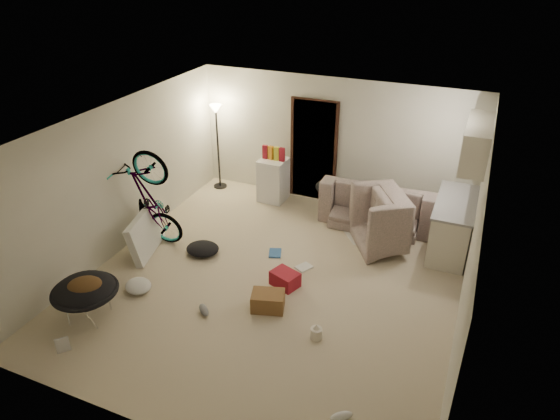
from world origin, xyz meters
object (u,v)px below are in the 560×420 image
at_px(drink_case_a, 268,301).
at_px(tv_box, 145,234).
at_px(floor_lamp, 217,129).
at_px(sofa, 378,207).
at_px(armchair, 400,225).
at_px(kitchen_counter, 452,226).
at_px(bicycle, 153,220).
at_px(juicer, 316,332).
at_px(drink_case_b, 285,279).
at_px(mini_fridge, 273,180).
at_px(saucer_chair, 86,296).

bearing_deg(drink_case_a, tv_box, 150.29).
xyz_separation_m(floor_lamp, tv_box, (0.10, -2.74, -0.97)).
height_order(sofa, armchair, armchair).
xyz_separation_m(kitchen_counter, tv_box, (-4.73, -2.09, -0.10)).
distance_m(bicycle, juicer, 3.56).
height_order(floor_lamp, drink_case_a, floor_lamp).
bearing_deg(armchair, drink_case_b, 113.00).
relative_size(floor_lamp, mini_fridge, 2.07).
distance_m(floor_lamp, drink_case_b, 3.96).
relative_size(sofa, drink_case_a, 4.48).
xyz_separation_m(saucer_chair, drink_case_a, (2.22, 1.15, -0.25)).
xyz_separation_m(drink_case_a, drink_case_b, (0.02, 0.61, -0.01)).
distance_m(sofa, juicer, 3.43).
height_order(kitchen_counter, bicycle, bicycle).
relative_size(floor_lamp, bicycle, 0.97).
xyz_separation_m(kitchen_counter, juicer, (-1.38, -2.98, -0.35)).
relative_size(bicycle, drink_case_a, 4.03).
bearing_deg(kitchen_counter, mini_fridge, 171.15).
distance_m(tv_box, juicer, 3.48).
bearing_deg(drink_case_a, bicycle, 145.05).
bearing_deg(bicycle, juicer, -111.30).
height_order(floor_lamp, armchair, floor_lamp).
bearing_deg(armchair, drink_case_a, 119.89).
xyz_separation_m(bicycle, mini_fridge, (1.20, 2.39, -0.05)).
distance_m(kitchen_counter, juicer, 3.30).
bearing_deg(sofa, armchair, 128.59).
relative_size(kitchen_counter, sofa, 0.72).
relative_size(bicycle, juicer, 8.17).
bearing_deg(kitchen_counter, armchair, -167.70).
xyz_separation_m(kitchen_counter, saucer_chair, (-4.44, -3.82, -0.06)).
relative_size(floor_lamp, drink_case_a, 3.90).
distance_m(sofa, mini_fridge, 2.18).
distance_m(kitchen_counter, mini_fridge, 3.58).
relative_size(tv_box, drink_case_b, 2.53).
height_order(bicycle, juicer, bicycle).
height_order(floor_lamp, mini_fridge, floor_lamp).
distance_m(floor_lamp, armchair, 4.19).
xyz_separation_m(armchair, tv_box, (-3.89, -1.91, -0.03)).
distance_m(saucer_chair, drink_case_b, 2.86).
height_order(armchair, juicer, armchair).
distance_m(mini_fridge, juicer, 4.15).
bearing_deg(tv_box, drink_case_a, -27.18).
bearing_deg(floor_lamp, kitchen_counter, -7.66).
xyz_separation_m(sofa, bicycle, (-3.37, -2.29, 0.19)).
bearing_deg(drink_case_b, bicycle, -164.10).
bearing_deg(juicer, drink_case_b, 132.05).
relative_size(kitchen_counter, armchair, 1.30).
bearing_deg(juicer, sofa, 89.67).
xyz_separation_m(bicycle, drink_case_a, (2.51, -0.82, -0.36)).
bearing_deg(drink_case_b, mini_fridge, 137.87).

